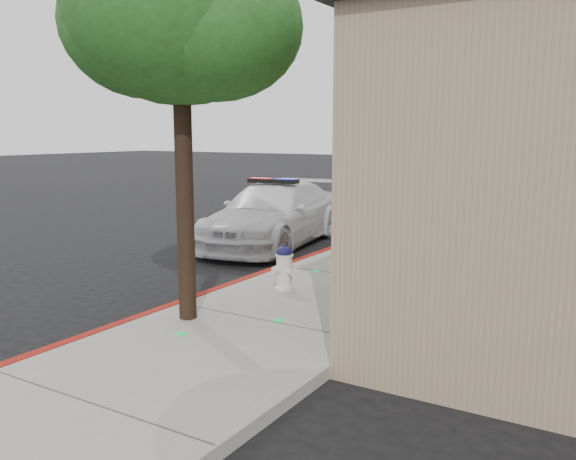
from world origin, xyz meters
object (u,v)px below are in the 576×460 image
(fire_hydrant, at_px, (284,267))
(police_car, at_px, (273,214))
(street_tree_far, at_px, (469,77))
(street_tree_mid, at_px, (437,72))
(street_tree_near, at_px, (179,16))

(fire_hydrant, bearing_deg, police_car, 149.41)
(street_tree_far, bearing_deg, street_tree_mid, -103.74)
(police_car, bearing_deg, street_tree_far, 57.57)
(police_car, xyz_separation_m, street_tree_near, (2.38, -5.92, 3.43))
(fire_hydrant, bearing_deg, street_tree_far, 113.99)
(police_car, distance_m, street_tree_mid, 6.34)
(police_car, relative_size, fire_hydrant, 7.16)
(street_tree_far, bearing_deg, street_tree_near, -92.20)
(street_tree_mid, xyz_separation_m, street_tree_far, (0.42, 1.70, -0.03))
(fire_hydrant, height_order, street_tree_mid, street_tree_mid)
(street_tree_near, bearing_deg, police_car, 111.93)
(street_tree_near, xyz_separation_m, street_tree_far, (0.47, 12.24, 0.15))
(street_tree_mid, height_order, street_tree_far, street_tree_mid)
(fire_hydrant, xyz_separation_m, street_tree_mid, (-0.30, 8.56, 3.83))
(street_tree_mid, relative_size, street_tree_far, 1.00)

